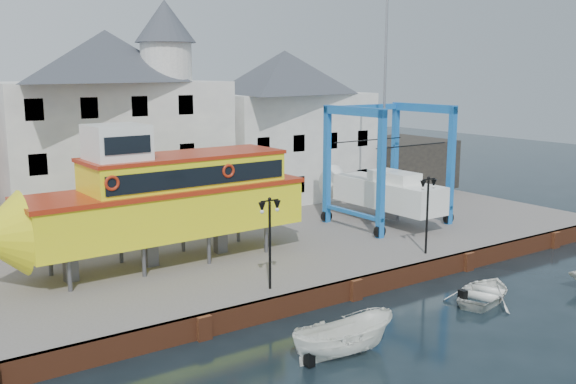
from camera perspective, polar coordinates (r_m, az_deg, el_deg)
ground at (r=30.94m, az=5.95°, el=-9.49°), size 140.00×140.00×0.00m
hardstanding at (r=39.38m, az=-4.53°, el=-4.28°), size 44.00×22.00×1.00m
quay_wall at (r=30.85m, az=5.84°, el=-8.57°), size 44.00×0.47×1.00m
building_white_main at (r=42.88m, az=-15.38°, el=5.89°), size 14.00×8.30×14.00m
building_white_right at (r=49.79m, az=-0.29°, el=6.02°), size 12.00×8.00×11.20m
shed_dark at (r=54.97m, az=9.55°, el=2.54°), size 8.00×7.00×4.00m
lamp_post_left at (r=28.35m, az=-1.64°, el=-2.51°), size 1.12×0.32×4.20m
lamp_post_right at (r=34.71m, az=12.33°, el=-0.31°), size 1.12×0.32×4.20m
tour_boat at (r=32.44m, az=-12.20°, el=-0.68°), size 16.59×4.43×7.18m
travel_lift at (r=42.11m, az=8.04°, el=0.70°), size 6.87×9.66×14.54m
motorboat_a at (r=25.21m, az=4.92°, el=-14.32°), size 4.53×2.17×1.68m
motorboat_b at (r=32.28m, az=17.08°, el=-9.05°), size 5.17×4.47×0.90m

